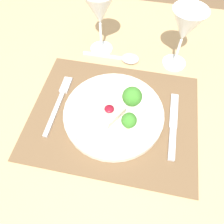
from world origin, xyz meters
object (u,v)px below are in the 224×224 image
object	(u,v)px
spoon	(125,58)
wine_glass_far	(100,11)
fork	(60,100)
wine_glass_near	(185,27)
dinner_plate	(114,113)
knife	(173,129)

from	to	relation	value
spoon	wine_glass_far	world-z (taller)	wine_glass_far
fork	spoon	xyz separation A→B (m)	(0.15, 0.20, 0.00)
wine_glass_near	dinner_plate	bearing A→B (deg)	-122.77
dinner_plate	wine_glass_near	size ratio (longest dim) A/B	1.44
dinner_plate	wine_glass_near	distance (m)	0.30
spoon	wine_glass_near	bearing A→B (deg)	7.66
dinner_plate	wine_glass_far	size ratio (longest dim) A/B	1.38
spoon	wine_glass_far	size ratio (longest dim) A/B	0.96
knife	spoon	xyz separation A→B (m)	(-0.16, 0.23, 0.00)
knife	wine_glass_far	world-z (taller)	wine_glass_far
dinner_plate	spoon	size ratio (longest dim) A/B	1.45
knife	wine_glass_far	size ratio (longest dim) A/B	1.04
spoon	wine_glass_far	xyz separation A→B (m)	(-0.09, 0.03, 0.13)
dinner_plate	knife	xyz separation A→B (m)	(0.16, -0.01, -0.01)
wine_glass_near	wine_glass_far	xyz separation A→B (m)	(-0.24, 0.02, 0.01)
fork	wine_glass_near	bearing A→B (deg)	34.82
knife	wine_glass_near	size ratio (longest dim) A/B	1.08
fork	spoon	world-z (taller)	spoon
knife	wine_glass_near	bearing A→B (deg)	90.88
fork	wine_glass_near	distance (m)	0.39
fork	wine_glass_near	world-z (taller)	wine_glass_near
fork	wine_glass_near	xyz separation A→B (m)	(0.30, 0.21, 0.13)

